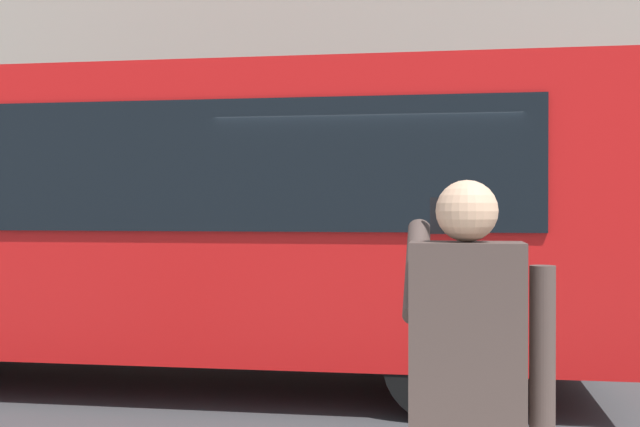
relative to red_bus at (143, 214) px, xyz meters
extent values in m
plane|color=#38383A|center=(-2.39, 0.09, -1.68)|extent=(60.00, 60.00, 0.00)
cube|color=maroon|center=(-5.89, -6.11, 1.32)|extent=(4.40, 1.10, 0.24)
cube|color=red|center=(-0.02, -0.01, 0.02)|extent=(9.00, 2.50, 2.60)
cube|color=black|center=(-0.02, 1.25, 0.42)|extent=(7.60, 0.06, 1.10)
cylinder|color=black|center=(-3.02, -1.11, -1.18)|extent=(1.00, 0.28, 1.00)
cylinder|color=black|center=(-3.02, 1.09, -1.18)|extent=(1.00, 0.28, 1.00)
cube|color=#473833|center=(-3.11, 4.84, -0.38)|extent=(0.40, 0.24, 0.66)
sphere|color=#D8A884|center=(-3.11, 4.84, 0.06)|extent=(0.22, 0.22, 0.22)
cylinder|color=#473833|center=(-3.37, 4.84, -0.42)|extent=(0.09, 0.09, 0.58)
cylinder|color=#473833|center=(-2.93, 4.68, -0.16)|extent=(0.09, 0.48, 0.37)
cube|color=black|center=(-3.01, 4.54, 0.04)|extent=(0.07, 0.01, 0.14)
camera|label=1|loc=(-3.05, 7.72, 0.07)|focal=45.08mm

